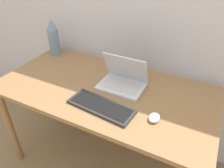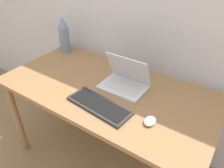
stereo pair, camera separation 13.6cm
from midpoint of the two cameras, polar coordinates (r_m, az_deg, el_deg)
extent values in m
cube|color=silver|center=(1.67, 10.29, 20.37)|extent=(6.00, 0.05, 2.50)
cube|color=olive|center=(1.51, 1.15, -1.39)|extent=(1.49, 0.76, 0.03)
cylinder|color=olive|center=(1.98, -21.73, -8.48)|extent=(0.05, 0.05, 0.74)
cylinder|color=olive|center=(2.30, -9.04, 0.26)|extent=(0.05, 0.05, 0.74)
cylinder|color=olive|center=(1.86, 25.75, -13.08)|extent=(0.05, 0.05, 0.74)
cube|color=silver|center=(1.49, 5.60, -0.83)|extent=(0.31, 0.23, 0.02)
cube|color=#B7B7BC|center=(1.48, 5.41, -0.67)|extent=(0.25, 0.13, 0.00)
cube|color=silver|center=(1.48, 7.01, 3.86)|extent=(0.31, 0.11, 0.21)
cube|color=black|center=(1.49, 7.20, 4.17)|extent=(0.27, 0.08, 0.18)
cube|color=#2D2D2D|center=(1.33, -0.45, -5.75)|extent=(0.43, 0.20, 0.02)
cube|color=black|center=(1.32, -0.46, -5.41)|extent=(0.39, 0.16, 0.00)
ellipsoid|color=silver|center=(1.25, 13.04, -9.53)|extent=(0.06, 0.09, 0.03)
cylinder|color=slate|center=(1.98, -10.36, 11.24)|extent=(0.09, 0.09, 0.22)
cone|color=slate|center=(1.93, -10.85, 15.56)|extent=(0.09, 0.09, 0.09)
camera|label=1|loc=(0.07, -87.14, 1.93)|focal=35.00mm
camera|label=2|loc=(0.07, 92.86, -1.93)|focal=35.00mm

